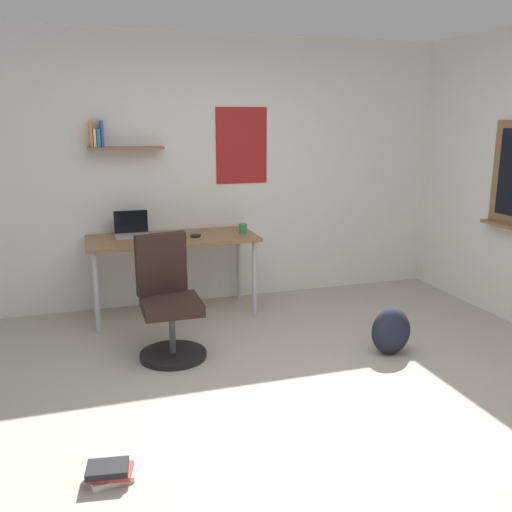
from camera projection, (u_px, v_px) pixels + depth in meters
ground_plane at (303, 408)px, 3.61m from camera, size 5.20×5.20×0.00m
wall_back at (212, 171)px, 5.57m from camera, size 5.00×0.30×2.60m
desk at (172, 244)px, 5.19m from camera, size 1.54×0.66×0.75m
office_chair at (169, 305)px, 4.34m from camera, size 0.52×0.53×0.95m
laptop at (132, 230)px, 5.21m from camera, size 0.31×0.21×0.23m
keyboard at (165, 238)px, 5.08m from camera, size 0.37×0.13×0.02m
computer_mouse at (196, 235)px, 5.16m from camera, size 0.10×0.06×0.03m
coffee_mug at (243, 228)px, 5.33m from camera, size 0.08×0.08×0.09m
backpack at (391, 331)px, 4.41m from camera, size 0.32×0.22×0.37m
book_stack_on_floor at (110, 472)px, 2.88m from camera, size 0.25×0.20×0.09m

